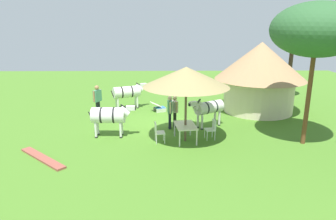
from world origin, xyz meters
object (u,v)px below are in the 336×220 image
(guest_behind_table, at_px, (170,109))
(patio_chair_near_lawn, at_px, (158,131))
(guest_beside_umbrella, at_px, (175,109))
(acacia_tree_far_lawn, at_px, (293,38))
(striped_lounge_chair, at_px, (159,107))
(patio_dining_table, at_px, (185,127))
(zebra_toward_hut, at_px, (109,115))
(zebra_by_umbrella, at_px, (127,92))
(shade_umbrella, at_px, (186,77))
(acacia_tree_behind_hut, at_px, (317,30))
(thatched_hut, at_px, (260,73))
(patio_chair_near_hut, at_px, (212,128))
(zebra_nearest_camera, at_px, (208,108))
(standing_watcher, at_px, (97,98))

(guest_behind_table, bearing_deg, patio_chair_near_lawn, 158.32)
(guest_beside_umbrella, height_order, acacia_tree_far_lawn, acacia_tree_far_lawn)
(guest_beside_umbrella, height_order, guest_behind_table, guest_behind_table)
(striped_lounge_chair, bearing_deg, patio_dining_table, -8.52)
(patio_chair_near_lawn, xyz_separation_m, guest_beside_umbrella, (-2.08, 0.80, 0.43))
(acacia_tree_far_lawn, bearing_deg, zebra_toward_hut, -55.96)
(zebra_by_umbrella, xyz_separation_m, acacia_tree_far_lawn, (-2.71, 10.78, 3.01))
(patio_dining_table, xyz_separation_m, zebra_toward_hut, (-0.60, -3.41, 0.35))
(shade_umbrella, relative_size, acacia_tree_behind_hut, 0.63)
(thatched_hut, xyz_separation_m, patio_dining_table, (4.74, -4.58, -1.61))
(shade_umbrella, distance_m, patio_chair_near_hut, 2.64)
(guest_beside_umbrella, distance_m, acacia_tree_far_lawn, 10.61)
(acacia_tree_behind_hut, bearing_deg, zebra_toward_hut, -96.47)
(zebra_nearest_camera, relative_size, acacia_tree_far_lawn, 0.39)
(patio_chair_near_hut, bearing_deg, striped_lounge_chair, 18.89)
(standing_watcher, height_order, acacia_tree_far_lawn, acacia_tree_far_lawn)
(guest_beside_umbrella, bearing_deg, acacia_tree_far_lawn, -69.97)
(patio_chair_near_hut, distance_m, guest_beside_umbrella, 2.37)
(zebra_nearest_camera, bearing_deg, patio_dining_table, 114.12)
(striped_lounge_chair, relative_size, acacia_tree_far_lawn, 0.20)
(patio_dining_table, distance_m, acacia_tree_behind_hut, 6.57)
(zebra_by_umbrella, bearing_deg, zebra_toward_hut, -26.25)
(standing_watcher, relative_size, zebra_toward_hut, 0.82)
(patio_dining_table, bearing_deg, guest_beside_umbrella, -168.11)
(guest_behind_table, xyz_separation_m, standing_watcher, (-2.04, -3.92, 0.07))
(zebra_by_umbrella, bearing_deg, shade_umbrella, 7.38)
(thatched_hut, bearing_deg, standing_watcher, -83.36)
(shade_umbrella, relative_size, zebra_nearest_camera, 1.96)
(patio_dining_table, xyz_separation_m, zebra_by_umbrella, (-5.36, -3.12, 0.36))
(guest_beside_umbrella, relative_size, zebra_toward_hut, 0.73)
(guest_beside_umbrella, relative_size, acacia_tree_far_lawn, 0.33)
(patio_dining_table, relative_size, standing_watcher, 0.83)
(striped_lounge_chair, bearing_deg, shade_umbrella, -8.52)
(guest_behind_table, relative_size, striped_lounge_chair, 1.72)
(patio_chair_near_hut, bearing_deg, acacia_tree_far_lawn, -49.04)
(zebra_nearest_camera, distance_m, zebra_by_umbrella, 5.59)
(zebra_nearest_camera, bearing_deg, thatched_hut, -81.55)
(guest_beside_umbrella, relative_size, zebra_nearest_camera, 0.84)
(patio_dining_table, xyz_separation_m, patio_chair_near_lawn, (0.18, -1.20, -0.13))
(patio_chair_near_hut, xyz_separation_m, zebra_nearest_camera, (-1.68, 0.06, 0.46))
(patio_chair_near_hut, distance_m, acacia_tree_behind_hut, 5.80)
(guest_behind_table, height_order, striped_lounge_chair, guest_behind_table)
(standing_watcher, distance_m, acacia_tree_behind_hut, 11.12)
(striped_lounge_chair, height_order, acacia_tree_far_lawn, acacia_tree_far_lawn)
(shade_umbrella, relative_size, acacia_tree_far_lawn, 0.76)
(patio_dining_table, height_order, guest_beside_umbrella, guest_beside_umbrella)
(striped_lounge_chair, bearing_deg, zebra_nearest_camera, 18.31)
(thatched_hut, height_order, acacia_tree_behind_hut, acacia_tree_behind_hut)
(patio_chair_near_hut, bearing_deg, thatched_hut, -46.39)
(striped_lounge_chair, bearing_deg, patio_chair_near_hut, 5.19)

